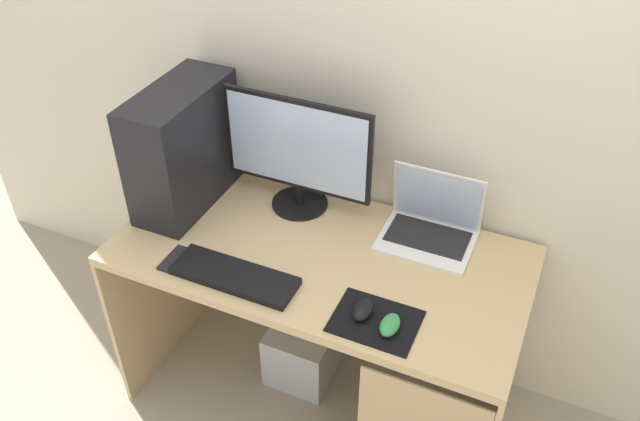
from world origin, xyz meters
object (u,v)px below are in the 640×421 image
object	(u,v)px
mouse_left	(363,310)
mouse_right	(390,325)
subwoofer	(303,351)
laptop	(430,225)
pc_tower	(183,147)
keyboard	(235,276)
monitor	(298,153)
cell_phone	(176,260)

from	to	relation	value
mouse_left	mouse_right	size ratio (longest dim) A/B	1.00
mouse_left	subwoofer	size ratio (longest dim) A/B	0.37
laptop	mouse_right	xyz separation A→B (m)	(0.02, -0.47, -0.03)
mouse_left	subwoofer	world-z (taller)	mouse_left
pc_tower	subwoofer	size ratio (longest dim) A/B	1.80
laptop	subwoofer	bearing A→B (deg)	-158.97
laptop	mouse_right	size ratio (longest dim) A/B	3.33
pc_tower	subwoofer	xyz separation A→B (m)	(0.47, -0.02, -0.87)
pc_tower	keyboard	xyz separation A→B (m)	(0.38, -0.32, -0.21)
pc_tower	laptop	size ratio (longest dim) A/B	1.46
monitor	cell_phone	distance (m)	0.56
pc_tower	keyboard	bearing A→B (deg)	-40.35
laptop	monitor	bearing A→B (deg)	-177.07
pc_tower	monitor	world-z (taller)	pc_tower
mouse_right	subwoofer	bearing A→B (deg)	145.18
pc_tower	keyboard	world-z (taller)	pc_tower
monitor	subwoofer	size ratio (longest dim) A/B	2.15
pc_tower	cell_phone	size ratio (longest dim) A/B	3.58
laptop	mouse_right	bearing A→B (deg)	-87.81
cell_phone	pc_tower	bearing A→B (deg)	115.23
pc_tower	cell_phone	distance (m)	0.42
keyboard	laptop	bearing A→B (deg)	42.10
pc_tower	mouse_left	world-z (taller)	pc_tower
laptop	mouse_right	distance (m)	0.47
pc_tower	laptop	xyz separation A→B (m)	(0.89, 0.15, -0.18)
laptop	subwoofer	distance (m)	0.83
laptop	keyboard	size ratio (longest dim) A/B	0.76
pc_tower	mouse_right	world-z (taller)	pc_tower
mouse_left	cell_phone	bearing A→B (deg)	-177.91
keyboard	mouse_right	xyz separation A→B (m)	(0.53, -0.01, 0.01)
keyboard	cell_phone	bearing A→B (deg)	-178.94
mouse_right	subwoofer	xyz separation A→B (m)	(-0.44, 0.31, -0.66)
pc_tower	monitor	bearing A→B (deg)	17.03
mouse_left	mouse_right	xyz separation A→B (m)	(0.09, -0.03, 0.00)
subwoofer	pc_tower	bearing A→B (deg)	177.99
pc_tower	subwoofer	world-z (taller)	pc_tower
monitor	mouse_right	size ratio (longest dim) A/B	5.78
keyboard	subwoofer	bearing A→B (deg)	73.22
mouse_right	keyboard	bearing A→B (deg)	179.46
mouse_right	mouse_left	bearing A→B (deg)	165.26
laptop	subwoofer	xyz separation A→B (m)	(-0.42, -0.16, -0.69)
monitor	mouse_right	bearing A→B (deg)	-40.98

